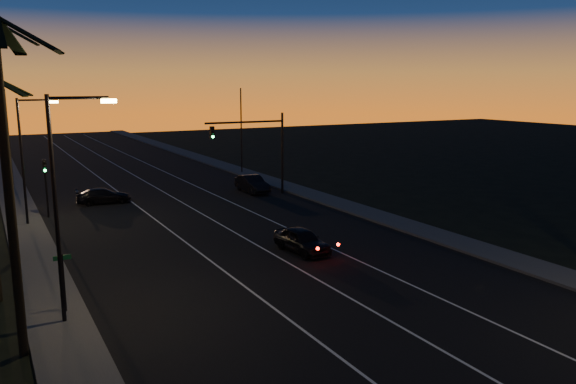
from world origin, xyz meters
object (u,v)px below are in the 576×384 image
signal_mast (258,140)px  right_car (252,184)px  lead_car (302,240)px  cross_car (104,196)px

signal_mast → right_car: (0.22, 1.62, -4.03)m
lead_car → cross_car: size_ratio=1.06×
right_car → cross_car: (-12.43, 1.42, -0.12)m
right_car → cross_car: 12.52m
lead_car → right_car: right_car is taller
right_car → signal_mast: bearing=-97.8°
cross_car → signal_mast: bearing=-14.0°
signal_mast → lead_car: size_ratio=1.54×
right_car → cross_car: size_ratio=1.03×
signal_mast → cross_car: (-12.21, 3.05, -4.16)m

